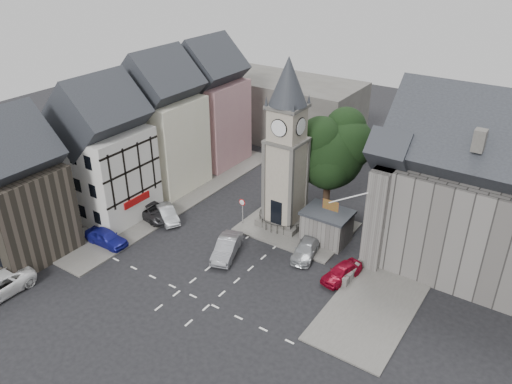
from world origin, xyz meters
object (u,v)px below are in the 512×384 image
Objects in this scene: stone_shelter at (327,226)px; pedestrian at (379,252)px; car_east_red at (342,272)px; car_west_blue at (106,237)px; clock_tower at (286,146)px.

stone_shelter is 5.29m from pedestrian.
pedestrian reaches higher than car_east_red.
car_east_red is at bearing -71.69° from car_west_blue.
stone_shelter is at bearing -5.84° from clock_tower.
car_east_red is (3.70, -4.50, -0.86)m from stone_shelter.
stone_shelter is at bearing -28.24° from pedestrian.
car_west_blue is 24.36m from pedestrian.
pedestrian is at bearing -63.85° from car_west_blue.
clock_tower is 12.39m from pedestrian.
pedestrian is at bearing 82.79° from car_east_red.
stone_shelter is at bearing -55.84° from car_west_blue.
clock_tower is 3.75× the size of car_west_blue.
stone_shelter reaches higher than car_east_red.
clock_tower reaches higher than stone_shelter.
clock_tower is 4.02× the size of car_east_red.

